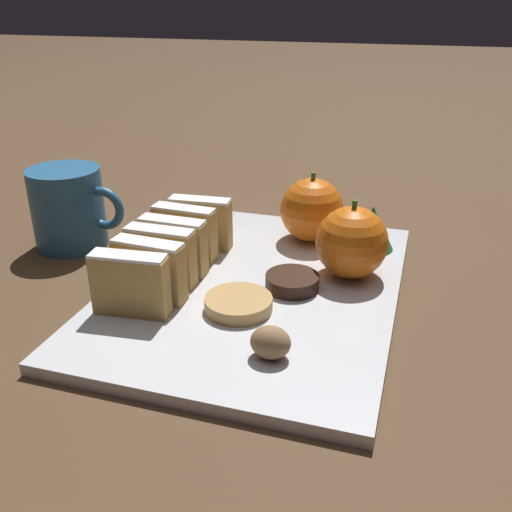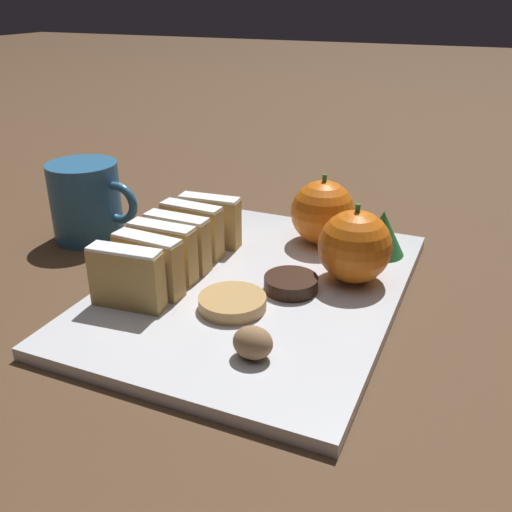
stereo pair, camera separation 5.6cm
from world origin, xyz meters
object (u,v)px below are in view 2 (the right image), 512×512
Objects in this scene: orange_near at (355,247)px; coffee_mug at (87,201)px; chocolate_cookie at (290,285)px; walnut at (253,343)px; orange_far at (323,212)px.

coffee_mug is (-0.33, 0.01, -0.00)m from orange_near.
walnut is at bearing -84.45° from chocolate_cookie.
orange_far is (-0.06, 0.08, 0.00)m from orange_near.
chocolate_cookie is at bearing -86.41° from orange_far.
coffee_mug is (-0.27, -0.07, -0.00)m from orange_far.
walnut is 0.29× the size of coffee_mug.
walnut is (0.02, -0.24, -0.02)m from orange_far.
orange_near is 0.08m from chocolate_cookie.
chocolate_cookie is 0.46× the size of coffee_mug.
walnut is 0.62× the size of chocolate_cookie.
coffee_mug is at bearing 179.06° from orange_near.
chocolate_cookie is (-0.01, 0.11, -0.01)m from walnut.
orange_far is 0.13m from chocolate_cookie.
chocolate_cookie is (0.01, -0.13, -0.03)m from orange_far.
orange_far is at bearing 94.51° from walnut.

